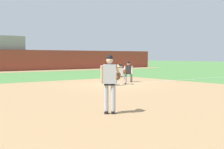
# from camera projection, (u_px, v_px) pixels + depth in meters

# --- Properties ---
(ground_plane) EXTENTS (160.00, 160.00, 0.00)m
(ground_plane) POSITION_uv_depth(u_px,v_px,m) (115.00, 85.00, 19.74)
(ground_plane) COLOR #518942
(infield_dirt_patch) EXTENTS (18.00, 18.00, 0.01)m
(infield_dirt_patch) POSITION_uv_depth(u_px,v_px,m) (113.00, 94.00, 14.78)
(infield_dirt_patch) COLOR tan
(infield_dirt_patch) RESTS_ON ground
(warning_track_strip) EXTENTS (48.00, 3.20, 0.01)m
(warning_track_strip) POSITION_uv_depth(u_px,v_px,m) (7.00, 72.00, 35.56)
(warning_track_strip) COLOR tan
(warning_track_strip) RESTS_ON ground
(foul_line_stripe) EXTENTS (15.41, 0.10, 0.00)m
(foul_line_stripe) POSITION_uv_depth(u_px,v_px,m) (192.00, 79.00, 24.43)
(foul_line_stripe) COLOR white
(foul_line_stripe) RESTS_ON ground
(first_base_bag) EXTENTS (0.38, 0.38, 0.09)m
(first_base_bag) POSITION_uv_depth(u_px,v_px,m) (115.00, 84.00, 19.74)
(first_base_bag) COLOR white
(first_base_bag) RESTS_ON ground
(baseball) EXTENTS (0.07, 0.07, 0.07)m
(baseball) POSITION_uv_depth(u_px,v_px,m) (112.00, 95.00, 14.36)
(baseball) COLOR white
(baseball) RESTS_ON ground
(pitcher) EXTENTS (0.85, 0.54, 1.86)m
(pitcher) POSITION_uv_depth(u_px,v_px,m) (110.00, 80.00, 9.80)
(pitcher) COLOR black
(pitcher) RESTS_ON ground
(first_baseman) EXTENTS (0.71, 1.09, 1.34)m
(first_baseman) POSITION_uv_depth(u_px,v_px,m) (121.00, 73.00, 19.99)
(first_baseman) COLOR black
(first_baseman) RESTS_ON ground
(baserunner) EXTENTS (0.62, 0.68, 1.46)m
(baserunner) POSITION_uv_depth(u_px,v_px,m) (111.00, 73.00, 19.07)
(baserunner) COLOR black
(baserunner) RESTS_ON ground
(umpire) EXTENTS (0.67, 0.67, 1.46)m
(umpire) POSITION_uv_depth(u_px,v_px,m) (128.00, 71.00, 21.83)
(umpire) COLOR black
(umpire) RESTS_ON ground
(outfield_wall) EXTENTS (48.00, 0.50, 2.60)m
(outfield_wall) POSITION_uv_depth(u_px,v_px,m) (1.00, 60.00, 37.07)
(outfield_wall) COLOR brown
(outfield_wall) RESTS_ON ground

